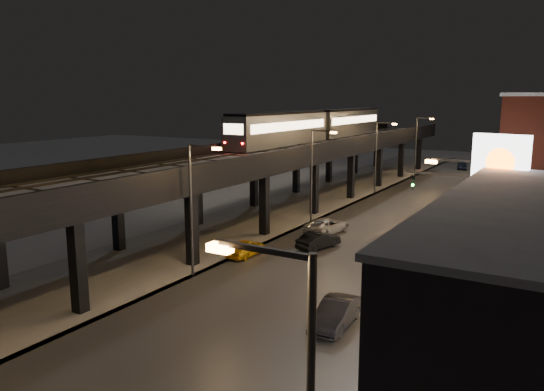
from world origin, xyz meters
The scene contains 30 objects.
ground centered at (0.00, 0.00, 0.00)m, with size 220.00×220.00×0.00m, color silver.
road_surface centered at (7.50, 35.00, 0.03)m, with size 17.00×120.00×0.06m, color #46474D.
sidewalk_right centered at (17.50, 35.00, 0.07)m, with size 4.00×120.00×0.14m, color #9FA1A8.
under_viaduct_pavement centered at (-6.00, 35.00, 0.03)m, with size 11.00×120.00×0.06m, color #9FA1A8.
elevated_viaduct centered at (-6.00, 31.84, 5.62)m, with size 9.00×100.00×6.30m.
viaduct_trackbed centered at (-6.01, 31.97, 6.39)m, with size 8.40×100.00×0.32m.
viaduct_parapet_streetside centered at (-1.65, 32.00, 6.85)m, with size 0.30×100.00×1.10m, color black.
viaduct_parapet_far centered at (-10.35, 32.00, 6.85)m, with size 0.30×100.00×1.10m, color black.
streetlight_left_1 centered at (-0.43, 13.00, 5.24)m, with size 2.57×0.28×9.00m.
streetlight_right_1 centered at (16.73, 13.00, 5.24)m, with size 2.56×0.28×9.00m.
streetlight_left_2 centered at (-0.43, 31.00, 5.24)m, with size 2.57×0.28×9.00m.
streetlight_right_2 centered at (16.73, 31.00, 5.24)m, with size 2.56×0.28×9.00m.
streetlight_left_3 centered at (-0.43, 49.00, 5.24)m, with size 2.57×0.28×9.00m.
streetlight_right_3 centered at (16.73, 49.00, 5.24)m, with size 2.56×0.28×9.00m.
streetlight_left_4 centered at (-0.43, 67.00, 5.24)m, with size 2.57×0.28×9.00m.
streetlight_right_4 centered at (16.73, 67.00, 5.24)m, with size 2.56×0.28×9.00m.
traffic_light_rig_a centered at (15.84, 22.00, 4.50)m, with size 6.10×0.34×7.00m.
traffic_light_rig_b centered at (15.84, 52.00, 4.50)m, with size 6.10×0.34×7.00m.
subway_train centered at (-8.50, 48.33, 8.48)m, with size 3.12×38.08×3.74m.
car_taxi centered at (-0.09, 18.62, 0.65)m, with size 1.52×3.79×1.29m, color yellow.
car_near_white centered at (3.79, 23.29, 0.67)m, with size 1.41×4.04×1.33m, color black.
car_mid_silver centered at (2.29, 28.20, 0.67)m, with size 2.23×4.83×1.34m, color silver.
car_far_white centered at (4.05, 78.92, 0.65)m, with size 1.53×3.81×1.30m, color #192548.
car_onc_silver centered at (10.90, 10.49, 0.72)m, with size 1.53×4.39×1.45m, color black.
car_onc_dark centered at (14.43, 33.69, 0.75)m, with size 2.50×5.41×1.50m, color silver.
car_onc_white centered at (9.84, 48.39, 0.72)m, with size 2.01×4.94×1.43m, color #4F5154.
car_onc_red centered at (11.84, 54.79, 0.72)m, with size 1.71×4.25×1.45m, color black.
sign_mcdonalds centered at (18.00, 33.64, 8.87)m, with size 3.21×0.77×10.77m.
sign_citgo centered at (18.50, 8.96, 8.01)m, with size 2.21×0.39×10.51m.
sign_carwash centered at (18.50, 16.43, 5.84)m, with size 1.60×0.35×8.28m.
Camera 1 is at (21.29, -13.85, 11.95)m, focal length 35.00 mm.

